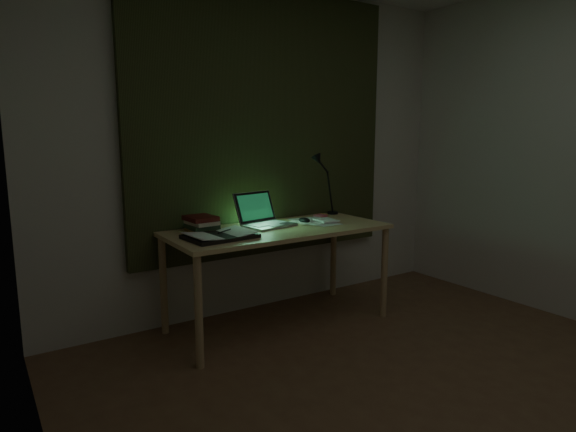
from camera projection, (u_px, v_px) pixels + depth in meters
name	position (u px, v px, depth m)	size (l,w,h in m)	color
floor	(480.00, 425.00, 2.29)	(3.50, 4.00, 0.00)	brown
wall_back	(264.00, 150.00, 3.73)	(3.50, 0.00, 2.50)	silver
wall_left	(59.00, 184.00, 1.14)	(0.00, 4.00, 2.50)	silver
curtain	(267.00, 124.00, 3.67)	(2.20, 0.06, 2.00)	#2E3319
desk	(279.00, 277.00, 3.46)	(1.57, 0.69, 0.72)	tan
laptop	(269.00, 209.00, 3.44)	(0.34, 0.39, 0.25)	#A4A4A9
open_textbook	(220.00, 235.00, 3.06)	(0.43, 0.30, 0.04)	white
book_stack	(201.00, 224.00, 3.24)	(0.18, 0.21, 0.11)	white
loose_papers	(320.00, 221.00, 3.62)	(0.30, 0.32, 0.02)	white
mouse	(304.00, 220.00, 3.59)	(0.07, 0.11, 0.04)	black
sticky_yellow	(322.00, 215.00, 3.90)	(0.07, 0.07, 0.02)	yellow
sticky_pink	(320.00, 216.00, 3.87)	(0.08, 0.08, 0.02)	#F45E73
desk_lamp	(333.00, 185.00, 3.97)	(0.32, 0.25, 0.48)	black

